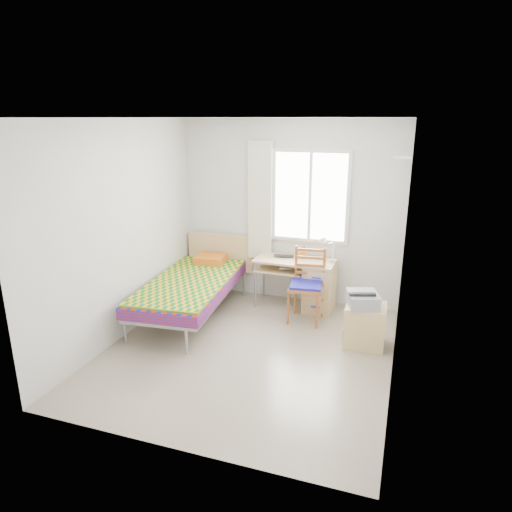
{
  "coord_description": "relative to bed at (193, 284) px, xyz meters",
  "views": [
    {
      "loc": [
        1.6,
        -4.49,
        2.6
      ],
      "look_at": [
        -0.1,
        0.55,
        0.99
      ],
      "focal_mm": 32.0,
      "sensor_mm": 36.0,
      "label": 1
    }
  ],
  "objects": [
    {
      "name": "window",
      "position": [
        1.35,
        1.01,
        1.1
      ],
      "size": [
        1.1,
        0.04,
        1.3
      ],
      "color": "white",
      "rests_on": "wall_back"
    },
    {
      "name": "printer",
      "position": [
        2.26,
        -0.17,
        0.14
      ],
      "size": [
        0.44,
        0.47,
        0.17
      ],
      "rotation": [
        0.0,
        0.0,
        0.31
      ],
      "color": "#999CA0",
      "rests_on": "cabinet"
    },
    {
      "name": "floating_shelf",
      "position": [
        2.54,
        0.68,
        1.7
      ],
      "size": [
        0.2,
        0.32,
        0.03
      ],
      "primitive_type": "cube",
      "color": "white",
      "rests_on": "wall_right"
    },
    {
      "name": "task_lamp",
      "position": [
        1.68,
        0.69,
        0.48
      ],
      "size": [
        0.21,
        0.31,
        0.37
      ],
      "rotation": [
        0.0,
        0.0,
        0.27
      ],
      "color": "white",
      "rests_on": "desk"
    },
    {
      "name": "wall_left",
      "position": [
        -0.55,
        -0.72,
        0.85
      ],
      "size": [
        0.0,
        3.5,
        3.5
      ],
      "primitive_type": "plane",
      "rotation": [
        1.57,
        0.0,
        1.57
      ],
      "color": "silver",
      "rests_on": "ground"
    },
    {
      "name": "curtain",
      "position": [
        0.63,
        0.96,
        1.0
      ],
      "size": [
        0.35,
        0.05,
        1.7
      ],
      "primitive_type": "cube",
      "color": "beige",
      "rests_on": "wall_back"
    },
    {
      "name": "wall_right",
      "position": [
        2.65,
        -0.72,
        0.85
      ],
      "size": [
        0.0,
        3.5,
        3.5
      ],
      "primitive_type": "plane",
      "rotation": [
        1.57,
        0.0,
        -1.57
      ],
      "color": "silver",
      "rests_on": "ground"
    },
    {
      "name": "floor",
      "position": [
        1.05,
        -0.72,
        -0.45
      ],
      "size": [
        3.5,
        3.5,
        0.0
      ],
      "primitive_type": "plane",
      "color": "#BCAD93",
      "rests_on": "ground"
    },
    {
      "name": "bed",
      "position": [
        0.0,
        0.0,
        0.0
      ],
      "size": [
        1.17,
        2.21,
        0.92
      ],
      "rotation": [
        0.0,
        0.0,
        0.09
      ],
      "color": "#979B9F",
      "rests_on": "floor"
    },
    {
      "name": "desk",
      "position": [
        1.52,
        0.73,
        -0.07
      ],
      "size": [
        1.13,
        0.54,
        0.7
      ],
      "rotation": [
        0.0,
        0.0,
        -0.03
      ],
      "color": "tan",
      "rests_on": "floor"
    },
    {
      "name": "laptop",
      "position": [
        1.04,
        0.77,
        0.26
      ],
      "size": [
        0.31,
        0.23,
        0.02
      ],
      "primitive_type": "imported",
      "rotation": [
        0.0,
        0.0,
        0.18
      ],
      "color": "black",
      "rests_on": "desk"
    },
    {
      "name": "book",
      "position": [
        1.03,
        0.72,
        0.14
      ],
      "size": [
        0.17,
        0.23,
        0.02
      ],
      "primitive_type": "imported",
      "rotation": [
        0.0,
        0.0,
        0.04
      ],
      "color": "gray",
      "rests_on": "desk"
    },
    {
      "name": "ceiling",
      "position": [
        1.05,
        -0.72,
        2.15
      ],
      "size": [
        3.5,
        3.5,
        0.0
      ],
      "primitive_type": "plane",
      "rotation": [
        3.14,
        0.0,
        0.0
      ],
      "color": "white",
      "rests_on": "wall_back"
    },
    {
      "name": "wall_back",
      "position": [
        1.05,
        1.03,
        0.85
      ],
      "size": [
        3.2,
        0.0,
        3.2
      ],
      "primitive_type": "plane",
      "rotation": [
        1.57,
        0.0,
        0.0
      ],
      "color": "silver",
      "rests_on": "ground"
    },
    {
      "name": "cabinet",
      "position": [
        2.3,
        -0.14,
        -0.19
      ],
      "size": [
        0.48,
        0.43,
        0.51
      ],
      "rotation": [
        0.0,
        0.0,
        0.04
      ],
      "color": "#DEB772",
      "rests_on": "floor"
    },
    {
      "name": "pen_cup",
      "position": [
        1.31,
        0.86,
        0.3
      ],
      "size": [
        0.1,
        0.1,
        0.1
      ],
      "primitive_type": "cylinder",
      "rotation": [
        0.0,
        0.0,
        -0.37
      ],
      "color": "orange",
      "rests_on": "desk"
    },
    {
      "name": "chair",
      "position": [
        1.5,
        0.35,
        0.1
      ],
      "size": [
        0.47,
        0.47,
        0.98
      ],
      "rotation": [
        0.0,
        0.0,
        0.13
      ],
      "color": "brown",
      "rests_on": "floor"
    }
  ]
}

